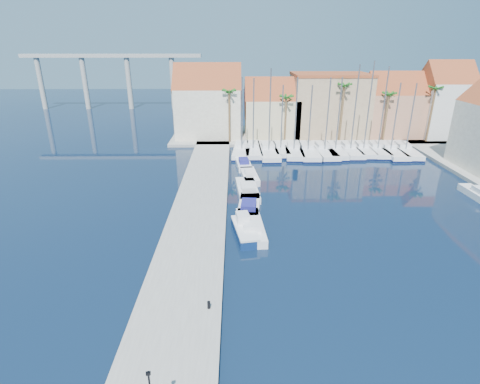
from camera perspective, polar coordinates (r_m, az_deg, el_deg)
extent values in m
plane|color=black|center=(30.52, 9.07, -13.08)|extent=(260.00, 260.00, 0.00)
cube|color=gray|center=(41.95, -6.16, -2.32)|extent=(6.00, 77.00, 0.50)
cube|color=gray|center=(76.09, 10.74, 8.50)|extent=(54.00, 16.00, 0.50)
cube|color=black|center=(18.19, -13.81, -25.26)|extent=(0.22, 0.15, 0.15)
cylinder|color=black|center=(26.59, -4.78, -16.78)|extent=(0.22, 0.22, 0.54)
cube|color=navy|center=(36.05, 0.73, -6.16)|extent=(2.69, 5.66, 0.81)
cube|color=white|center=(35.82, 0.74, -5.46)|extent=(2.69, 5.66, 0.18)
cube|color=white|center=(36.55, 0.41, -3.99)|extent=(1.40, 1.63, 1.00)
cube|color=white|center=(37.07, 1.63, -5.35)|extent=(2.88, 7.58, 0.80)
cube|color=white|center=(36.09, 1.77, -4.90)|extent=(1.84, 2.71, 0.60)
cube|color=white|center=(41.19, 1.38, -2.43)|extent=(2.91, 7.28, 0.80)
cube|color=navy|center=(40.26, 1.33, -1.94)|extent=(1.81, 2.62, 0.60)
cube|color=white|center=(46.13, 1.12, 0.31)|extent=(2.93, 7.61, 0.80)
cube|color=white|center=(45.18, 1.23, 0.79)|extent=(1.86, 2.73, 0.60)
cube|color=white|center=(50.91, 1.47, 2.42)|extent=(2.58, 6.31, 0.80)
cube|color=white|center=(50.10, 1.58, 2.94)|extent=(1.59, 2.28, 0.60)
cube|color=white|center=(56.16, 0.51, 4.30)|extent=(2.52, 6.30, 0.80)
cube|color=navy|center=(55.37, 0.58, 4.80)|extent=(1.57, 2.27, 0.60)
cube|color=white|center=(53.22, 32.32, -0.23)|extent=(1.77, 5.12, 0.80)
cube|color=white|center=(52.61, 32.77, 0.27)|extent=(1.19, 1.81, 0.60)
cube|color=white|center=(62.98, 0.31, 6.35)|extent=(3.47, 10.44, 1.00)
cube|color=#0B143B|center=(63.07, 0.31, 6.07)|extent=(3.53, 10.51, 0.28)
cube|color=white|center=(63.76, 0.37, 7.29)|extent=(2.10, 3.22, 0.60)
cylinder|color=slate|center=(61.11, 0.29, 11.82)|extent=(0.20, 0.20, 11.37)
cube|color=white|center=(63.19, 1.97, 6.39)|extent=(2.79, 10.24, 1.00)
cube|color=#0B143B|center=(63.27, 1.96, 6.11)|extent=(2.85, 10.30, 0.28)
cube|color=white|center=(63.96, 1.92, 7.32)|extent=(1.90, 3.09, 0.60)
cylinder|color=slate|center=(61.34, 2.07, 11.76)|extent=(0.20, 0.20, 11.20)
cube|color=white|center=(62.54, 4.34, 6.18)|extent=(3.12, 11.28, 1.00)
cube|color=#0B143B|center=(62.63, 4.33, 5.89)|extent=(3.18, 11.34, 0.28)
cube|color=white|center=(63.41, 4.25, 7.15)|extent=(2.10, 3.40, 0.60)
cylinder|color=slate|center=(60.50, 4.58, 12.30)|extent=(0.20, 0.20, 12.73)
cube|color=white|center=(63.77, 6.14, 6.42)|extent=(2.51, 8.77, 1.00)
cube|color=#0B143B|center=(63.85, 6.13, 6.14)|extent=(2.57, 8.83, 0.28)
cube|color=white|center=(64.39, 6.06, 7.31)|extent=(1.66, 2.66, 0.60)
cylinder|color=slate|center=(62.11, 6.41, 11.26)|extent=(0.20, 0.20, 10.12)
cube|color=white|center=(63.44, 8.16, 6.24)|extent=(3.57, 11.04, 1.00)
cube|color=#0B143B|center=(63.53, 8.14, 5.97)|extent=(3.64, 11.11, 0.28)
cube|color=white|center=(64.28, 8.12, 7.19)|extent=(2.20, 3.39, 0.60)
cylinder|color=slate|center=(61.56, 8.51, 11.65)|extent=(0.20, 0.20, 11.34)
cube|color=white|center=(63.47, 10.23, 6.12)|extent=(3.17, 11.06, 1.00)
cube|color=#0B143B|center=(63.56, 10.21, 5.85)|extent=(3.23, 11.12, 0.28)
cube|color=white|center=(64.31, 10.13, 7.08)|extent=(2.09, 3.35, 0.60)
cylinder|color=slate|center=(61.69, 10.65, 10.99)|extent=(0.20, 0.20, 10.20)
cube|color=white|center=(64.13, 12.63, 6.10)|extent=(3.17, 10.85, 1.00)
cube|color=#0B143B|center=(64.21, 12.61, 5.83)|extent=(3.23, 10.91, 0.28)
cube|color=white|center=(64.93, 12.45, 7.04)|extent=(2.07, 3.29, 0.60)
cylinder|color=slate|center=(62.28, 13.23, 11.42)|extent=(0.20, 0.20, 11.32)
cube|color=white|center=(64.93, 14.23, 6.15)|extent=(3.30, 10.43, 1.00)
cube|color=#0B143B|center=(65.02, 14.21, 5.88)|extent=(3.36, 10.49, 0.28)
cube|color=white|center=(65.71, 14.13, 7.07)|extent=(2.06, 3.19, 0.60)
cylinder|color=slate|center=(63.12, 14.84, 11.43)|extent=(0.20, 0.20, 11.37)
cube|color=white|center=(65.67, 16.34, 6.11)|extent=(2.64, 9.94, 1.00)
cube|color=#0B143B|center=(65.75, 16.31, 5.84)|extent=(2.70, 10.00, 0.28)
cube|color=white|center=(66.39, 16.19, 7.01)|extent=(1.82, 2.99, 0.60)
cylinder|color=slate|center=(63.75, 17.15, 12.14)|extent=(0.20, 0.20, 13.21)
cube|color=white|center=(66.56, 18.18, 6.11)|extent=(2.90, 9.53, 1.00)
cube|color=#0B143B|center=(66.65, 18.14, 5.84)|extent=(2.96, 9.60, 0.28)
cube|color=white|center=(67.24, 18.05, 6.98)|extent=(1.85, 2.91, 0.60)
cylinder|color=slate|center=(64.64, 19.06, 12.28)|extent=(0.20, 0.20, 13.74)
cube|color=white|center=(67.21, 20.10, 6.01)|extent=(3.04, 9.68, 1.00)
cube|color=#0B143B|center=(67.29, 20.07, 5.75)|extent=(3.10, 9.75, 0.28)
cube|color=white|center=(67.90, 19.96, 6.88)|extent=(1.90, 2.96, 0.60)
cylinder|color=slate|center=(65.36, 21.02, 11.77)|extent=(0.20, 0.20, 12.95)
cube|color=white|center=(67.55, 21.77, 5.86)|extent=(2.86, 10.99, 1.00)
cube|color=#0B143B|center=(67.63, 21.73, 5.60)|extent=(2.92, 11.05, 0.28)
cube|color=white|center=(68.34, 21.53, 6.76)|extent=(2.00, 3.30, 0.60)
cylinder|color=slate|center=(65.85, 22.65, 10.53)|extent=(0.20, 0.20, 10.52)
cube|color=white|center=(68.56, 23.75, 5.78)|extent=(3.45, 10.71, 1.00)
cube|color=#0B143B|center=(68.63, 23.71, 5.52)|extent=(3.52, 10.78, 0.28)
cube|color=white|center=(69.32, 23.57, 6.66)|extent=(2.13, 3.29, 0.60)
cylinder|color=slate|center=(66.89, 24.65, 10.36)|extent=(0.20, 0.20, 10.46)
cube|color=beige|center=(72.83, -4.80, 12.03)|extent=(12.00, 9.00, 9.00)
cube|color=brown|center=(72.21, -4.91, 15.55)|extent=(12.30, 9.00, 9.00)
cube|color=beige|center=(73.18, 4.83, 11.28)|extent=(10.00, 8.00, 7.00)
cube|color=brown|center=(72.62, 4.92, 14.00)|extent=(10.30, 8.00, 8.00)
cube|color=tan|center=(75.66, 13.33, 12.67)|extent=(14.00, 10.00, 11.00)
cube|color=brown|center=(75.02, 13.73, 17.00)|extent=(14.20, 10.20, 0.50)
cube|color=tan|center=(78.70, 22.07, 10.91)|extent=(10.00, 8.00, 8.00)
cube|color=brown|center=(78.15, 22.49, 13.78)|extent=(10.30, 8.00, 8.00)
cube|color=silver|center=(81.54, 28.38, 10.96)|extent=(8.00, 8.00, 10.00)
cube|color=brown|center=(80.96, 29.03, 14.40)|extent=(8.30, 8.00, 8.00)
cylinder|color=brown|center=(67.75, -1.63, 11.36)|extent=(0.36, 0.36, 9.00)
sphere|color=#1C5E1B|center=(67.09, -1.67, 15.01)|extent=(2.60, 2.60, 2.60)
cylinder|color=brown|center=(68.43, 6.93, 10.89)|extent=(0.36, 0.36, 8.00)
sphere|color=#1C5E1B|center=(67.81, 7.08, 14.08)|extent=(2.60, 2.60, 2.60)
cylinder|color=brown|center=(70.27, 15.24, 11.41)|extent=(0.36, 0.36, 10.00)
sphere|color=#1C5E1B|center=(69.62, 15.65, 15.33)|extent=(2.60, 2.60, 2.60)
cylinder|color=brown|center=(72.97, 21.33, 10.46)|extent=(0.36, 0.36, 8.50)
sphere|color=#1C5E1B|center=(72.38, 21.79, 13.63)|extent=(2.60, 2.60, 2.60)
cylinder|color=brown|center=(76.22, 27.06, 10.40)|extent=(0.36, 0.36, 9.50)
sphere|color=#1C5E1B|center=(75.63, 27.67, 13.79)|extent=(2.60, 2.60, 2.60)
cube|color=#9E9E99|center=(111.64, -19.05, 19.04)|extent=(48.00, 2.20, 0.90)
cylinder|color=#9E9E99|center=(119.49, -28.06, 14.45)|extent=(1.40, 1.40, 14.00)
cylinder|color=#9E9E99|center=(114.68, -22.54, 15.11)|extent=(1.40, 1.40, 14.00)
cylinder|color=#9E9E99|center=(110.96, -16.55, 15.66)|extent=(1.40, 1.40, 14.00)
cylinder|color=#9E9E99|center=(108.44, -10.19, 16.06)|extent=(1.40, 1.40, 14.00)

